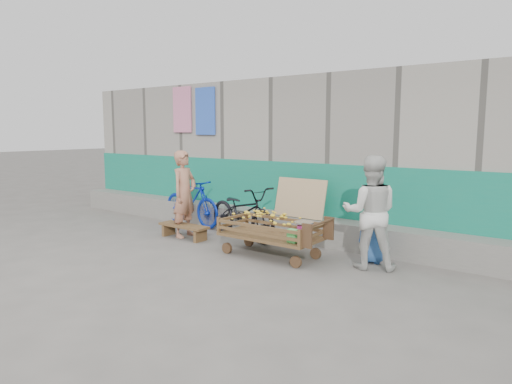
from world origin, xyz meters
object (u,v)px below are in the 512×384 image
Objects in this scene: bicycle_dark at (242,212)px; bench at (184,228)px; woman at (370,212)px; bicycle_blue at (191,202)px; banana_cart at (269,225)px; child at (373,234)px; vendor_man at (184,194)px.

bench is at bearing 144.56° from bicycle_dark.
woman reaches higher than bicycle_blue.
woman reaches higher than banana_cart.
bicycle_dark is at bearing 147.12° from banana_cart.
banana_cart is 1.33m from bicycle_dark.
woman is at bearing -82.98° from bicycle_dark.
bicycle_dark reaches higher than bench.
child reaches higher than banana_cart.
child is (-0.06, 0.27, -0.38)m from woman.
banana_cart is 1.66× the size of bench.
child is at bearing -77.30° from bicycle_dark.
banana_cart is at bearing -101.88° from vendor_man.
banana_cart is at bearing -0.66° from bench.
woman is 0.88× the size of bicycle_dark.
vendor_man is at bearing 175.69° from banana_cart.
woman is 0.47m from child.
bicycle_blue is (-1.54, 0.20, 0.01)m from bicycle_dark.
bicycle_blue is (-2.66, 0.92, 0.00)m from banana_cart.
banana_cart is 1.04× the size of bicycle_blue.
bench is 1.13m from bicycle_dark.
bicycle_dark is 1.12× the size of bicycle_blue.
bench is 3.56m from woman.
bicycle_blue is (-4.19, 0.56, -0.32)m from woman.
woman is at bearing 5.56° from bench.
bench is 0.64m from vendor_man.
vendor_man is 0.99× the size of woman.
child is (3.53, 0.47, -0.37)m from vendor_man.
bicycle_dark is at bearing -15.98° from child.
bicycle_blue reaches higher than banana_cart.
bicycle_blue is at bearing -17.99° from child.
woman is (1.53, 0.36, 0.32)m from banana_cart.
child is at bearing -88.29° from bicycle_blue.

